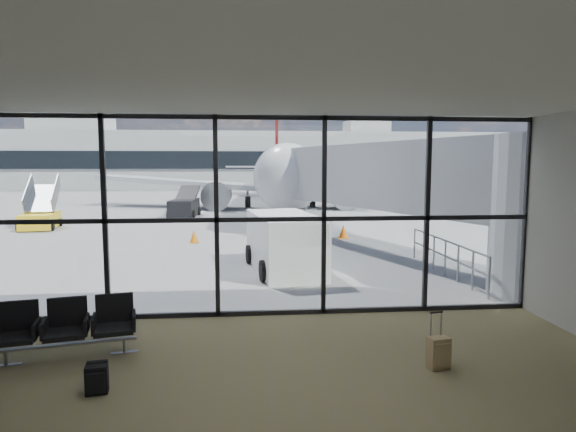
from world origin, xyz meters
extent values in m
plane|color=slate|center=(0.00, 40.00, 0.00)|extent=(220.00, 220.00, 0.00)
cube|color=brown|center=(0.00, -4.00, 0.01)|extent=(12.00, 8.00, 0.01)
cube|color=silver|center=(0.00, -4.00, 4.50)|extent=(12.00, 8.00, 0.02)
cube|color=#BBBBB5|center=(0.00, -8.00, 2.25)|extent=(12.00, 0.02, 4.50)
cube|color=white|center=(0.00, 0.00, 2.25)|extent=(12.00, 0.04, 4.50)
cube|color=black|center=(0.00, 0.00, 0.06)|extent=(12.00, 0.12, 0.10)
cube|color=black|center=(0.00, 0.00, 2.20)|extent=(12.00, 0.12, 0.10)
cube|color=black|center=(0.00, 0.00, 4.44)|extent=(12.00, 0.12, 0.10)
cube|color=black|center=(-3.60, 0.00, 2.25)|extent=(0.10, 0.12, 4.50)
cube|color=black|center=(-1.20, 0.00, 2.25)|extent=(0.10, 0.12, 4.50)
cube|color=black|center=(1.20, 0.00, 2.25)|extent=(0.10, 0.12, 4.50)
cube|color=black|center=(3.60, 0.00, 2.25)|extent=(0.10, 0.12, 4.50)
cube|color=black|center=(6.00, 0.00, 2.25)|extent=(0.10, 0.12, 4.50)
cylinder|color=#ABADB0|center=(7.20, 1.00, 2.10)|extent=(2.80, 2.80, 4.20)
cube|color=#ABADB0|center=(4.55, 8.00, 3.00)|extent=(7.45, 14.81, 2.40)
cube|color=#ABADB0|center=(1.90, 15.00, 3.00)|extent=(2.60, 2.20, 2.60)
cylinder|color=gray|center=(1.10, 15.00, 0.90)|extent=(0.20, 0.20, 1.80)
cylinder|color=gray|center=(2.70, 15.00, 0.90)|extent=(0.20, 0.20, 1.80)
cylinder|color=black|center=(1.90, 15.00, 0.25)|extent=(1.80, 0.56, 0.56)
cylinder|color=gray|center=(5.60, 0.80, 0.55)|extent=(0.06, 0.06, 1.10)
cylinder|color=gray|center=(5.60, 1.70, 0.55)|extent=(0.06, 0.06, 1.10)
cylinder|color=gray|center=(5.60, 2.60, 0.55)|extent=(0.06, 0.06, 1.10)
cylinder|color=gray|center=(5.60, 3.50, 0.55)|extent=(0.06, 0.06, 1.10)
cylinder|color=gray|center=(5.60, 4.40, 0.55)|extent=(0.06, 0.06, 1.10)
cylinder|color=gray|center=(5.60, 5.30, 0.55)|extent=(0.06, 0.06, 1.10)
cylinder|color=gray|center=(5.60, 6.20, 0.55)|extent=(0.06, 0.06, 1.10)
cylinder|color=gray|center=(5.60, 3.50, 1.08)|extent=(0.06, 5.40, 0.06)
cylinder|color=gray|center=(5.60, 3.50, 0.60)|extent=(0.06, 5.40, 0.06)
cube|color=#A6A7A2|center=(0.00, 62.00, 4.00)|extent=(80.00, 12.00, 8.00)
cube|color=black|center=(0.00, 55.90, 4.00)|extent=(80.00, 0.20, 2.40)
cube|color=#A6A7A2|center=(-25.00, 62.00, 9.50)|extent=(10.00, 8.00, 3.00)
cube|color=#A6A7A2|center=(18.00, 62.00, 9.00)|extent=(6.00, 6.00, 2.00)
cylinder|color=#382619|center=(-39.00, 72.00, 1.53)|extent=(0.50, 0.50, 3.06)
sphere|color=black|center=(-39.00, 72.00, 5.27)|extent=(5.61, 5.61, 5.61)
cylinder|color=#382619|center=(-33.00, 72.00, 1.71)|extent=(0.50, 0.50, 3.42)
sphere|color=black|center=(-33.00, 72.00, 5.89)|extent=(6.27, 6.27, 6.27)
cylinder|color=#382619|center=(-27.00, 72.00, 1.35)|extent=(0.50, 0.50, 2.70)
sphere|color=black|center=(-27.00, 72.00, 4.65)|extent=(4.95, 4.95, 4.95)
cylinder|color=#382619|center=(-21.00, 72.00, 1.53)|extent=(0.50, 0.50, 3.06)
sphere|color=black|center=(-21.00, 72.00, 5.27)|extent=(5.61, 5.61, 5.61)
cylinder|color=#382619|center=(-15.00, 72.00, 1.71)|extent=(0.50, 0.50, 3.42)
sphere|color=black|center=(-15.00, 72.00, 5.89)|extent=(6.27, 6.27, 6.27)
cube|color=gray|center=(-3.73, -2.17, 0.27)|extent=(2.32, 0.56, 0.04)
cube|color=black|center=(-4.51, -2.33, 0.47)|extent=(0.77, 0.74, 0.09)
cube|color=black|center=(-4.58, -2.04, 0.75)|extent=(0.66, 0.21, 0.59)
cube|color=black|center=(-3.73, -2.17, 0.47)|extent=(0.77, 0.74, 0.09)
cube|color=black|center=(-3.79, -1.88, 0.75)|extent=(0.66, 0.21, 0.59)
cube|color=black|center=(-2.94, -2.01, 0.47)|extent=(0.77, 0.74, 0.09)
cube|color=black|center=(-3.00, -1.72, 0.75)|extent=(0.66, 0.21, 0.59)
cylinder|color=gray|center=(-4.67, -2.37, 0.13)|extent=(0.06, 0.06, 0.27)
cylinder|color=gray|center=(-2.79, -1.98, 0.13)|extent=(0.06, 0.06, 0.27)
cube|color=black|center=(-2.81, -3.54, 0.22)|extent=(0.34, 0.24, 0.44)
cube|color=black|center=(-2.80, -3.66, 0.22)|extent=(0.27, 0.10, 0.30)
cylinder|color=black|center=(-2.83, -3.44, 0.44)|extent=(0.31, 0.12, 0.08)
cube|color=olive|center=(2.63, -3.17, 0.28)|extent=(0.39, 0.28, 0.53)
cube|color=olive|center=(2.66, -3.28, 0.28)|extent=(0.30, 0.10, 0.39)
cylinder|color=gray|center=(2.52, -3.09, 0.73)|extent=(0.02, 0.02, 0.44)
cylinder|color=gray|center=(2.71, -3.05, 0.73)|extent=(0.02, 0.02, 0.44)
cube|color=black|center=(2.61, -3.07, 0.95)|extent=(0.24, 0.08, 0.02)
cylinder|color=black|center=(2.52, -3.09, 0.03)|extent=(0.04, 0.06, 0.06)
cylinder|color=black|center=(2.71, -3.05, 0.03)|extent=(0.04, 0.06, 0.06)
cylinder|color=silver|center=(2.28, 27.24, 2.78)|extent=(4.81, 27.97, 3.43)
sphere|color=silver|center=(1.59, 13.34, 2.78)|extent=(3.43, 3.43, 3.43)
cone|color=silver|center=(3.09, 43.46, 3.06)|extent=(3.71, 5.73, 3.43)
cube|color=black|center=(1.62, 13.90, 3.25)|extent=(2.09, 1.21, 0.46)
cube|color=silver|center=(-5.55, 28.56, 1.99)|extent=(14.13, 7.90, 1.10)
cylinder|color=black|center=(-2.58, 26.55, 1.07)|extent=(2.10, 3.25, 1.95)
cube|color=silver|center=(0.10, 43.14, 3.15)|extent=(5.36, 2.92, 0.17)
cube|color=silver|center=(10.20, 27.78, 1.99)|extent=(14.26, 6.68, 1.10)
cylinder|color=black|center=(7.05, 26.07, 1.07)|extent=(2.10, 3.25, 1.95)
cube|color=silver|center=(6.03, 42.85, 3.15)|extent=(5.30, 2.46, 0.17)
cube|color=#63100E|center=(3.09, 43.46, 6.12)|extent=(0.45, 3.53, 5.57)
cylinder|color=gray|center=(1.68, 15.19, 0.65)|extent=(0.19, 0.19, 1.30)
cylinder|color=black|center=(1.68, 15.19, 0.32)|extent=(0.26, 0.66, 0.65)
cylinder|color=black|center=(-0.29, 27.83, 0.42)|extent=(0.46, 0.91, 0.89)
cylinder|color=black|center=(4.90, 27.58, 0.42)|extent=(0.46, 0.91, 0.89)
cube|color=white|center=(0.69, 4.66, 0.91)|extent=(2.39, 4.40, 1.82)
cube|color=black|center=(0.90, 3.12, 1.41)|extent=(1.87, 1.32, 0.64)
cylinder|color=black|center=(-0.03, 3.18, 0.32)|extent=(0.31, 0.66, 0.64)
cylinder|color=black|center=(1.78, 3.43, 0.32)|extent=(0.31, 0.66, 0.64)
cylinder|color=black|center=(-0.41, 5.88, 0.32)|extent=(0.31, 0.66, 0.64)
cylinder|color=black|center=(1.40, 6.14, 0.32)|extent=(0.31, 0.66, 0.64)
cube|color=black|center=(-4.50, 21.09, 0.60)|extent=(1.74, 3.35, 1.08)
cube|color=black|center=(-4.41, 22.39, 1.41)|extent=(1.49, 2.79, 1.12)
cylinder|color=black|center=(-5.34, 20.06, 0.27)|extent=(0.25, 0.56, 0.54)
cylinder|color=black|center=(-3.82, 19.96, 0.27)|extent=(0.25, 0.56, 0.54)
cylinder|color=black|center=(-5.18, 22.23, 0.27)|extent=(0.25, 0.56, 0.54)
cylinder|color=black|center=(-3.67, 22.12, 0.27)|extent=(0.25, 0.56, 0.54)
cube|color=yellow|center=(-11.44, 15.87, 0.44)|extent=(1.97, 2.95, 0.78)
cube|color=gray|center=(-11.56, 16.64, 1.57)|extent=(1.70, 2.41, 1.45)
cylinder|color=black|center=(-12.06, 14.78, 0.22)|extent=(0.26, 0.46, 0.43)
cylinder|color=black|center=(-10.51, 15.02, 0.22)|extent=(0.26, 0.46, 0.43)
cylinder|color=black|center=(-12.36, 16.71, 0.22)|extent=(0.26, 0.46, 0.43)
cylinder|color=black|center=(-10.82, 16.96, 0.22)|extent=(0.26, 0.46, 0.43)
cube|color=orange|center=(-2.79, 10.48, 0.01)|extent=(0.39, 0.39, 0.03)
cone|color=orange|center=(-2.79, 10.48, 0.28)|extent=(0.37, 0.37, 0.56)
cube|color=#DD630B|center=(4.00, 11.16, 0.02)|extent=(0.45, 0.45, 0.03)
cone|color=#DD630B|center=(4.00, 11.16, 0.32)|extent=(0.43, 0.43, 0.65)
cube|color=red|center=(0.38, 10.25, 0.02)|extent=(0.44, 0.44, 0.03)
cone|color=red|center=(0.38, 10.25, 0.31)|extent=(0.42, 0.42, 0.63)
camera|label=1|loc=(-0.59, -10.66, 3.43)|focal=30.00mm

